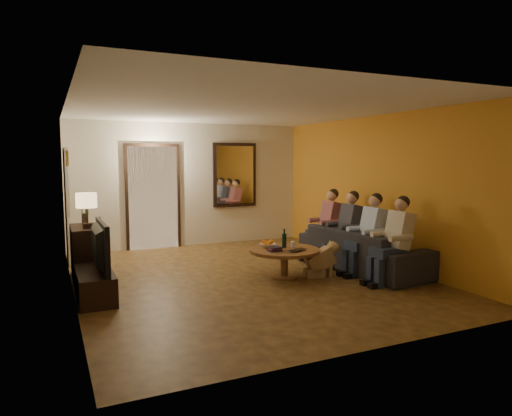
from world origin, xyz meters
name	(u,v)px	position (x,y,z in m)	size (l,w,h in m)	color
floor	(247,278)	(0.00, 0.00, 0.00)	(5.00, 6.00, 0.01)	#3A250F
ceiling	(246,108)	(0.00, 0.00, 2.60)	(5.00, 6.00, 0.01)	white
back_wall	(190,185)	(0.00, 3.00, 1.30)	(5.00, 0.02, 2.60)	beige
front_wall	(374,216)	(0.00, -3.00, 1.30)	(5.00, 0.02, 2.60)	beige
left_wall	(70,200)	(-2.50, 0.00, 1.30)	(0.02, 6.00, 2.60)	beige
right_wall	(377,190)	(2.50, 0.00, 1.30)	(0.02, 6.00, 2.60)	beige
orange_accent	(376,190)	(2.49, 0.00, 1.30)	(0.01, 6.00, 2.60)	orange
kitchen_doorway	(153,198)	(-0.80, 2.98, 1.05)	(1.00, 0.06, 2.10)	#FFE0A5
door_trim	(153,198)	(-0.80, 2.97, 1.05)	(1.12, 0.04, 2.22)	black
fridge_glimpse	(165,205)	(-0.55, 2.98, 0.90)	(0.45, 0.03, 1.70)	silver
mirror_frame	(235,175)	(1.00, 2.96, 1.50)	(1.00, 0.05, 1.40)	black
mirror_glass	(235,175)	(1.00, 2.93, 1.50)	(0.86, 0.02, 1.26)	white
white_door	(67,206)	(-2.46, 2.30, 1.02)	(0.06, 0.85, 2.04)	white
framed_art	(67,158)	(-2.47, 1.30, 1.85)	(0.03, 0.28, 0.24)	#B28C33
art_canvas	(68,158)	(-2.46, 1.30, 1.85)	(0.01, 0.22, 0.18)	brown
dresser	(87,253)	(-2.25, 0.97, 0.41)	(0.45, 0.91, 0.81)	black
table_lamp	(87,210)	(-2.25, 0.75, 1.08)	(0.30, 0.30, 0.54)	beige
flower_vase	(85,211)	(-2.25, 1.19, 1.03)	(0.14, 0.14, 0.44)	red
tv_stand	(95,285)	(-2.25, -0.17, 0.19)	(0.45, 1.13, 0.38)	black
tv	(93,246)	(-2.25, -0.17, 0.70)	(0.15, 1.13, 0.65)	black
sofa	(362,249)	(1.97, -0.32, 0.35)	(0.93, 2.39, 0.70)	black
person_a	(395,244)	(1.87, -1.22, 0.60)	(0.60, 0.40, 1.20)	tan
person_b	(369,237)	(1.87, -0.62, 0.60)	(0.60, 0.40, 1.20)	tan
person_c	(347,232)	(1.87, -0.02, 0.60)	(0.60, 0.40, 1.20)	tan
person_d	(327,227)	(1.87, 0.58, 0.60)	(0.60, 0.40, 1.20)	tan
dog	(320,259)	(1.08, -0.42, 0.28)	(0.56, 0.24, 0.56)	#AC804F
coffee_table	(284,263)	(0.54, -0.23, 0.23)	(1.09, 1.09, 0.45)	brown
bowl	(268,245)	(0.36, -0.01, 0.48)	(0.26, 0.26, 0.06)	white
oranges	(268,241)	(0.36, -0.01, 0.55)	(0.20, 0.20, 0.08)	orange
wine_bottle	(284,238)	(0.59, -0.13, 0.60)	(0.07, 0.07, 0.31)	black
wine_glass	(293,244)	(0.72, -0.18, 0.50)	(0.06, 0.06, 0.10)	silver
book_stack	(275,249)	(0.32, -0.33, 0.48)	(0.20, 0.15, 0.07)	black
laptop	(299,251)	(0.64, -0.51, 0.46)	(0.33, 0.21, 0.03)	black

